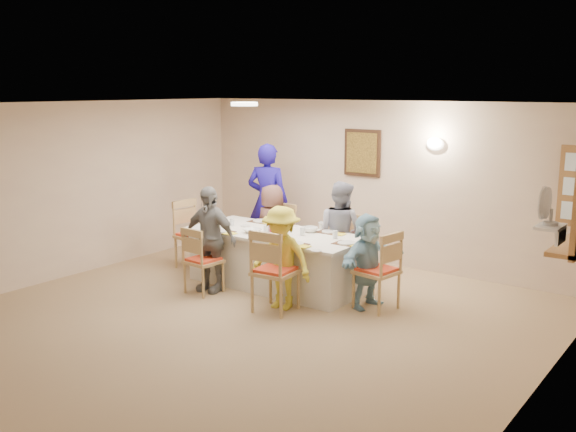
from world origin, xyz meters
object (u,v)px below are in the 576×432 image
Objects in this scene: desk_fan at (548,211)px; chair_front_left at (204,260)px; chair_left_end at (195,234)px; diner_front_left at (209,239)px; dining_table at (276,259)px; condiment_ketchup at (273,223)px; chair_back_right at (344,248)px; chair_right_end at (377,270)px; diner_back_right at (340,232)px; diner_front_right at (281,258)px; caregiver at (268,201)px; chair_back_left at (277,236)px; diner_right_end at (367,261)px; chair_front_right at (275,270)px; diner_back_left at (272,227)px.

desk_fan is 0.33× the size of chair_front_left.
diner_front_left reaches higher than chair_left_end.
condiment_ketchup is at bearing -167.53° from dining_table.
chair_right_end reaches higher than chair_back_right.
chair_right_end is at bearing 146.69° from diner_back_right.
desk_fan is at bearing -3.63° from diner_front_left.
caregiver is at bearing 128.67° from diner_front_right.
diner_right_end is (2.02, -0.80, 0.11)m from chair_back_left.
chair_right_end is at bearing -79.42° from diner_right_end.
chair_left_end is 2.26m from diner_back_right.
condiment_ketchup is at bearing 100.96° from diner_right_end.
chair_front_right is (1.20, -0.00, 0.06)m from chair_front_left.
dining_table is 1.75× the size of diner_front_left.
chair_front_right is at bearing -53.13° from dining_table.
condiment_ketchup is (-0.04, -0.01, 0.50)m from dining_table.
diner_front_left is at bearing 119.19° from diner_right_end.
diner_right_end is at bearing 165.17° from diner_back_left.
dining_table is 1.00m from chair_front_left.
chair_front_right is at bearing -104.81° from chair_left_end.
diner_front_left is 2.13m from diner_right_end.
caregiver is at bearing 160.33° from desk_fan.
desk_fan reaches higher than chair_back_right.
diner_right_end is at bearing -154.75° from chair_front_left.
diner_front_right is 1.08× the size of diner_right_end.
chair_front_left is 1.24m from chair_left_end.
desk_fan is at bearing -92.72° from diner_right_end.
chair_front_left is at bearing -126.87° from dining_table.
chair_right_end reaches higher than chair_front_left.
chair_back_left is 2.29m from chair_right_end.
chair_back_right is 1.22m from diner_back_left.
diner_back_right is at bearing 146.31° from caregiver.
chair_front_right is 0.81× the size of diner_front_right.
diner_front_right is at bearing -95.39° from chair_front_right.
chair_back_left is 1.50m from diner_front_left.
condiment_ketchup is at bearing -81.15° from chair_right_end.
chair_right_end is at bearing -18.60° from chair_back_left.
chair_left_end reaches higher than chair_right_end.
diner_back_right reaches higher than chair_back_left.
chair_front_right is 1.24m from chair_right_end.
chair_back_right is at bearing 1.81° from chair_back_left.
diner_right_end reaches higher than chair_back_left.
diner_front_right reaches higher than diner_back_left.
diner_back_right reaches higher than diner_back_left.
diner_front_right is (1.20, 0.00, -0.07)m from diner_front_left.
caregiver reaches higher than diner_front_left.
dining_table is at bearing -84.40° from chair_left_end.
desk_fan reaches higher than diner_back_right.
diner_right_end is at bearing -81.50° from chair_right_end.
diner_front_right reaches higher than diner_right_end.
diner_right_end is at bearing 0.00° from dining_table.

